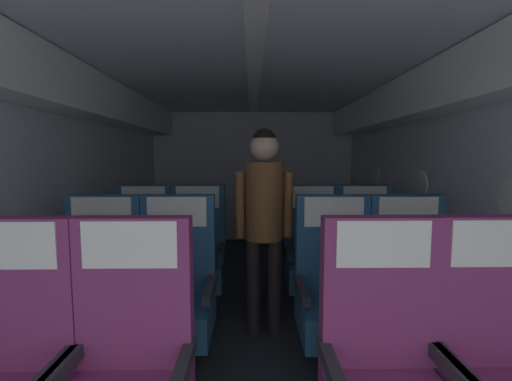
{
  "coord_description": "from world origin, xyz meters",
  "views": [
    {
      "loc": [
        -0.02,
        0.24,
        1.35
      ],
      "look_at": [
        0.02,
        3.41,
        1.04
      ],
      "focal_mm": 24.11,
      "sensor_mm": 36.0,
      "label": 1
    }
  ],
  "objects_px": {
    "seat_a_left_window": "(1,380)",
    "seat_c_right_aisle": "(366,256)",
    "seat_a_right_window": "(388,377)",
    "seat_c_left_aisle": "(197,256)",
    "seat_a_left_aisle": "(126,378)",
    "seat_b_right_window": "(336,294)",
    "seat_c_right_window": "(313,256)",
    "flight_attendant": "(264,210)",
    "seat_c_left_window": "(142,256)",
    "seat_b_right_aisle": "(411,293)",
    "seat_b_left_window": "(99,294)",
    "seat_b_left_aisle": "(176,293)",
    "seat_a_right_aisle": "(506,375)"
  },
  "relations": [
    {
      "from": "seat_a_right_window",
      "to": "seat_b_right_aisle",
      "type": "xyz_separation_m",
      "value": [
        0.5,
        0.86,
        0.0
      ]
    },
    {
      "from": "seat_b_right_aisle",
      "to": "seat_c_right_window",
      "type": "distance_m",
      "value": 1.0
    },
    {
      "from": "seat_b_right_aisle",
      "to": "seat_c_left_window",
      "type": "bearing_deg",
      "value": 156.68
    },
    {
      "from": "seat_b_right_window",
      "to": "seat_c_left_aisle",
      "type": "xyz_separation_m",
      "value": [
        -1.05,
        0.88,
        0.0
      ]
    },
    {
      "from": "seat_b_right_window",
      "to": "seat_c_right_window",
      "type": "distance_m",
      "value": 0.87
    },
    {
      "from": "seat_a_right_window",
      "to": "seat_c_right_window",
      "type": "bearing_deg",
      "value": 90.0
    },
    {
      "from": "seat_b_right_window",
      "to": "seat_c_left_aisle",
      "type": "height_order",
      "value": "same"
    },
    {
      "from": "seat_a_right_window",
      "to": "seat_a_left_aisle",
      "type": "bearing_deg",
      "value": 179.84
    },
    {
      "from": "flight_attendant",
      "to": "seat_b_left_aisle",
      "type": "bearing_deg",
      "value": 39.89
    },
    {
      "from": "seat_b_left_aisle",
      "to": "seat_b_right_window",
      "type": "distance_m",
      "value": 1.06
    },
    {
      "from": "seat_a_right_window",
      "to": "seat_c_right_aisle",
      "type": "xyz_separation_m",
      "value": [
        0.49,
        1.73,
        0.0
      ]
    },
    {
      "from": "seat_b_right_aisle",
      "to": "seat_a_left_aisle",
      "type": "bearing_deg",
      "value": -151.23
    },
    {
      "from": "seat_a_right_window",
      "to": "seat_b_left_aisle",
      "type": "relative_size",
      "value": 1.0
    },
    {
      "from": "seat_a_right_aisle",
      "to": "seat_c_right_window",
      "type": "bearing_deg",
      "value": 105.82
    },
    {
      "from": "seat_a_right_window",
      "to": "seat_c_left_aisle",
      "type": "bearing_deg",
      "value": 121.1
    },
    {
      "from": "seat_b_right_window",
      "to": "flight_attendant",
      "type": "height_order",
      "value": "flight_attendant"
    },
    {
      "from": "seat_a_left_aisle",
      "to": "seat_c_right_window",
      "type": "bearing_deg",
      "value": 58.37
    },
    {
      "from": "seat_c_right_aisle",
      "to": "seat_a_left_aisle",
      "type": "bearing_deg",
      "value": -132.02
    },
    {
      "from": "seat_a_right_aisle",
      "to": "seat_b_right_window",
      "type": "relative_size",
      "value": 1.0
    },
    {
      "from": "seat_c_left_aisle",
      "to": "seat_b_right_window",
      "type": "bearing_deg",
      "value": -40.08
    },
    {
      "from": "seat_a_left_window",
      "to": "seat_c_right_window",
      "type": "xyz_separation_m",
      "value": [
        1.56,
        1.73,
        0.0
      ]
    },
    {
      "from": "seat_a_left_window",
      "to": "seat_c_right_aisle",
      "type": "height_order",
      "value": "same"
    },
    {
      "from": "seat_b_right_aisle",
      "to": "seat_c_right_window",
      "type": "bearing_deg",
      "value": 119.89
    },
    {
      "from": "seat_b_left_window",
      "to": "seat_c_left_window",
      "type": "bearing_deg",
      "value": 89.63
    },
    {
      "from": "seat_c_left_window",
      "to": "seat_a_left_window",
      "type": "bearing_deg",
      "value": -90.28
    },
    {
      "from": "seat_a_left_window",
      "to": "seat_a_right_aisle",
      "type": "xyz_separation_m",
      "value": [
        2.05,
        0.01,
        0.0
      ]
    },
    {
      "from": "seat_a_left_window",
      "to": "seat_b_left_window",
      "type": "xyz_separation_m",
      "value": [
        0.0,
        0.88,
        0.0
      ]
    },
    {
      "from": "seat_a_right_window",
      "to": "seat_c_right_aisle",
      "type": "height_order",
      "value": "same"
    },
    {
      "from": "seat_a_left_aisle",
      "to": "seat_a_right_window",
      "type": "height_order",
      "value": "same"
    },
    {
      "from": "seat_a_right_window",
      "to": "seat_c_left_window",
      "type": "height_order",
      "value": "same"
    },
    {
      "from": "seat_c_left_aisle",
      "to": "seat_a_right_window",
      "type": "bearing_deg",
      "value": -58.9
    },
    {
      "from": "seat_c_right_window",
      "to": "flight_attendant",
      "type": "xyz_separation_m",
      "value": [
        -0.46,
        -0.51,
        0.5
      ]
    },
    {
      "from": "seat_a_right_window",
      "to": "seat_b_left_aisle",
      "type": "xyz_separation_m",
      "value": [
        -1.06,
        0.88,
        0.0
      ]
    },
    {
      "from": "seat_c_right_window",
      "to": "flight_attendant",
      "type": "height_order",
      "value": "flight_attendant"
    },
    {
      "from": "seat_a_left_window",
      "to": "seat_b_right_aisle",
      "type": "height_order",
      "value": "same"
    },
    {
      "from": "seat_a_left_aisle",
      "to": "seat_b_left_window",
      "type": "height_order",
      "value": "same"
    },
    {
      "from": "seat_b_left_aisle",
      "to": "seat_b_right_aisle",
      "type": "distance_m",
      "value": 1.56
    },
    {
      "from": "seat_b_left_aisle",
      "to": "flight_attendant",
      "type": "bearing_deg",
      "value": 29.87
    },
    {
      "from": "seat_c_left_window",
      "to": "seat_b_right_window",
      "type": "bearing_deg",
      "value": -29.7
    },
    {
      "from": "seat_a_left_aisle",
      "to": "seat_c_left_window",
      "type": "distance_m",
      "value": 1.81
    },
    {
      "from": "seat_a_right_window",
      "to": "seat_b_right_aisle",
      "type": "bearing_deg",
      "value": 59.91
    },
    {
      "from": "seat_a_left_aisle",
      "to": "seat_c_right_aisle",
      "type": "bearing_deg",
      "value": 47.98
    },
    {
      "from": "seat_a_left_window",
      "to": "seat_c_right_window",
      "type": "relative_size",
      "value": 1.0
    },
    {
      "from": "seat_b_left_window",
      "to": "seat_b_right_aisle",
      "type": "bearing_deg",
      "value": -0.44
    },
    {
      "from": "seat_a_right_window",
      "to": "seat_b_right_window",
      "type": "relative_size",
      "value": 1.0
    },
    {
      "from": "seat_a_left_window",
      "to": "seat_a_left_aisle",
      "type": "height_order",
      "value": "same"
    },
    {
      "from": "seat_b_right_aisle",
      "to": "seat_c_right_aisle",
      "type": "xyz_separation_m",
      "value": [
        -0.01,
        0.87,
        0.0
      ]
    },
    {
      "from": "seat_b_right_aisle",
      "to": "flight_attendant",
      "type": "distance_m",
      "value": 1.14
    },
    {
      "from": "seat_b_left_aisle",
      "to": "seat_c_left_aisle",
      "type": "relative_size",
      "value": 1.0
    },
    {
      "from": "seat_c_left_window",
      "to": "seat_c_right_window",
      "type": "bearing_deg",
      "value": -0.6
    }
  ]
}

